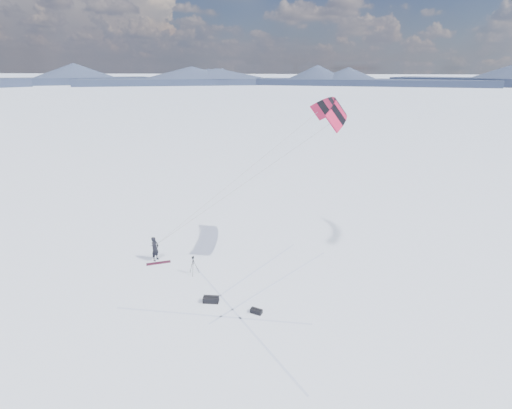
% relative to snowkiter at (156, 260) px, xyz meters
% --- Properties ---
extents(ground, '(1800.00, 1800.00, 0.00)m').
position_rel_snowkiter_xyz_m(ground, '(3.59, -1.77, 0.00)').
color(ground, white).
extents(horizon_hills, '(704.00, 705.94, 8.41)m').
position_rel_snowkiter_xyz_m(horizon_hills, '(3.59, -1.77, 3.36)').
color(horizon_hills, '#1C223A').
rests_on(horizon_hills, ground).
extents(snow_tracks, '(13.93, 9.84, 0.01)m').
position_rel_snowkiter_xyz_m(snow_tracks, '(1.62, -1.68, 0.00)').
color(snow_tracks, '#A9B5D6').
rests_on(snow_tracks, ground).
extents(snowkiter, '(0.56, 0.72, 1.76)m').
position_rel_snowkiter_xyz_m(snowkiter, '(0.00, 0.00, 0.00)').
color(snowkiter, black).
rests_on(snowkiter, ground).
extents(snowboard, '(1.59, 1.01, 0.04)m').
position_rel_snowkiter_xyz_m(snowboard, '(0.36, -0.42, 0.02)').
color(snowboard, maroon).
rests_on(snowboard, ground).
extents(tripod, '(0.66, 0.61, 1.29)m').
position_rel_snowkiter_xyz_m(tripod, '(3.26, -1.36, 0.83)').
color(tripod, black).
rests_on(tripod, ground).
extents(gear_bag_a, '(0.93, 0.50, 0.40)m').
position_rel_snowkiter_xyz_m(gear_bag_a, '(5.26, -4.18, 0.18)').
color(gear_bag_a, black).
rests_on(gear_bag_a, ground).
extents(gear_bag_b, '(0.71, 0.48, 0.30)m').
position_rel_snowkiter_xyz_m(gear_bag_b, '(8.02, -4.73, 0.13)').
color(gear_bag_b, black).
rests_on(gear_bag_b, ground).
extents(power_kite, '(12.69, 5.43, 9.98)m').
position_rel_snowkiter_xyz_m(power_kite, '(11.48, 2.24, 10.23)').
color(power_kite, '#B01439').
rests_on(power_kite, ground).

